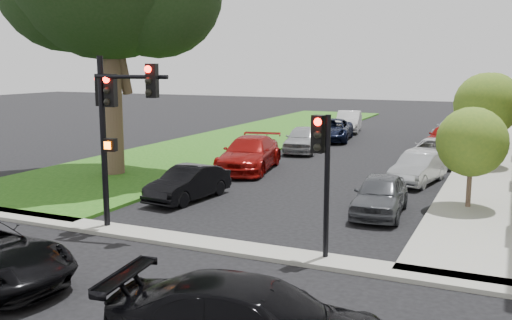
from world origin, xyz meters
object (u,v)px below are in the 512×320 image
at_px(traffic_signal_secondary, 322,160).
at_px(car_parked_3, 445,137).
at_px(small_tree_b, 486,105).
at_px(small_tree_c, 492,98).
at_px(car_parked_2, 434,152).
at_px(car_parked_1, 418,169).
at_px(car_parked_0, 380,195).
at_px(traffic_signal_main, 114,112).
at_px(car_parked_5, 188,183).
at_px(car_parked_9, 349,121).
at_px(car_parked_7, 303,139).
at_px(small_tree_a, 472,142).
at_px(car_parked_8, 332,130).
at_px(car_parked_4, 452,129).
at_px(car_parked_6, 249,154).

bearing_deg(traffic_signal_secondary, car_parked_3, 88.42).
height_order(small_tree_b, small_tree_c, small_tree_b).
bearing_deg(car_parked_2, car_parked_1, -83.03).
bearing_deg(car_parked_0, car_parked_2, 84.00).
bearing_deg(traffic_signal_main, small_tree_c, 67.76).
bearing_deg(car_parked_5, car_parked_9, 96.77).
xyz_separation_m(traffic_signal_secondary, car_parked_2, (0.77, 16.06, -2.00)).
height_order(traffic_signal_main, car_parked_5, traffic_signal_main).
height_order(car_parked_0, car_parked_1, car_parked_0).
relative_size(small_tree_c, car_parked_1, 1.16).
height_order(traffic_signal_main, car_parked_7, traffic_signal_main).
bearing_deg(car_parked_3, car_parked_7, -137.34).
bearing_deg(small_tree_c, car_parked_5, -116.84).
bearing_deg(small_tree_a, small_tree_c, 90.00).
relative_size(small_tree_a, small_tree_b, 0.78).
height_order(small_tree_a, car_parked_3, small_tree_a).
distance_m(car_parked_0, car_parked_5, 7.06).
xyz_separation_m(car_parked_3, car_parked_8, (-7.25, 0.48, 0.02)).
relative_size(small_tree_b, car_parked_2, 0.99).
xyz_separation_m(small_tree_b, car_parked_3, (-2.47, 6.02, -2.38)).
bearing_deg(small_tree_a, car_parked_1, 120.80).
height_order(small_tree_b, car_parked_0, small_tree_b).
height_order(small_tree_b, car_parked_2, small_tree_b).
distance_m(car_parked_1, car_parked_4, 16.37).
bearing_deg(car_parked_2, car_parked_3, 98.56).
bearing_deg(small_tree_b, traffic_signal_secondary, -100.75).
bearing_deg(small_tree_a, car_parked_7, 133.98).
distance_m(traffic_signal_secondary, car_parked_1, 11.19).
xyz_separation_m(small_tree_c, car_parked_1, (-2.32, -12.49, -2.38)).
xyz_separation_m(car_parked_4, car_parked_9, (-7.45, 0.72, 0.11)).
bearing_deg(car_parked_4, car_parked_6, -106.95).
bearing_deg(car_parked_0, car_parked_6, 139.76).
distance_m(car_parked_4, car_parked_9, 7.49).
bearing_deg(car_parked_4, traffic_signal_secondary, -83.53).
bearing_deg(car_parked_9, car_parked_6, -100.68).
xyz_separation_m(small_tree_c, car_parked_7, (-9.79, -6.23, -2.27)).
distance_m(car_parked_1, car_parked_3, 11.26).
distance_m(car_parked_3, car_parked_6, 13.84).
height_order(car_parked_6, car_parked_9, car_parked_6).
distance_m(car_parked_4, car_parked_8, 8.51).
relative_size(traffic_signal_main, car_parked_0, 1.33).
bearing_deg(car_parked_0, car_parked_5, -176.47).
distance_m(small_tree_b, small_tree_c, 7.25).
height_order(traffic_signal_secondary, car_parked_6, traffic_signal_secondary).
distance_m(small_tree_b, car_parked_1, 6.23).
distance_m(car_parked_2, car_parked_4, 11.30).
distance_m(traffic_signal_main, car_parked_1, 13.48).
relative_size(car_parked_3, car_parked_6, 0.75).
height_order(car_parked_0, car_parked_2, car_parked_0).
distance_m(car_parked_1, car_parked_8, 13.88).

